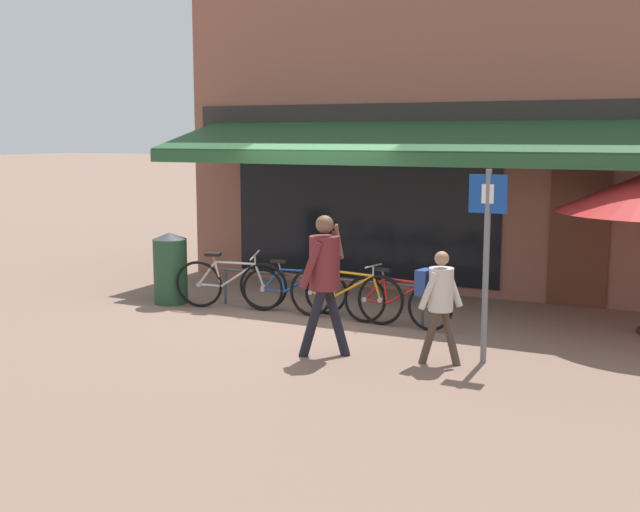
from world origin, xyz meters
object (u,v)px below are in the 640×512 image
Objects in this scene: bicycle_blue at (294,289)px; litter_bin at (170,268)px; bicycle_silver at (231,284)px; pedestrian_child at (439,294)px; bicycle_red at (397,301)px; bicycle_orange at (345,294)px; pedestrian_adult at (325,270)px; parking_sign at (487,245)px.

litter_bin reaches higher than bicycle_blue.
bicycle_silver is 4.05m from pedestrian_child.
bicycle_blue is 0.97× the size of bicycle_red.
bicycle_blue is at bearing 8.30° from litter_bin.
bicycle_silver is at bearing 2.98° from litter_bin.
pedestrian_child is at bearing -15.93° from litter_bin.
bicycle_orange is (0.91, -0.15, 0.03)m from bicycle_blue.
pedestrian_child is (1.33, 0.28, -0.22)m from pedestrian_adult.
parking_sign is at bearing -11.60° from litter_bin.
bicycle_orange reaches higher than bicycle_red.
bicycle_orange is 1.06× the size of pedestrian_adult.
pedestrian_child reaches higher than bicycle_orange.
bicycle_red is 0.96× the size of pedestrian_adult.
bicycle_silver is 0.77× the size of parking_sign.
bicycle_orange is 2.96m from litter_bin.
bicycle_orange is 2.85m from parking_sign.
pedestrian_adult is (1.47, -1.96, 0.70)m from bicycle_blue.
bicycle_red is 1.95m from pedestrian_adult.
pedestrian_child is at bearing -43.87° from bicycle_blue.
bicycle_silver is at bearing 139.27° from pedestrian_adult.
parking_sign reaches higher than bicycle_orange.
bicycle_red is at bearing -14.41° from bicycle_silver.
parking_sign is at bearing -25.19° from bicycle_orange.
pedestrian_child is at bearing -147.72° from parking_sign.
pedestrian_adult is 1.53× the size of litter_bin.
pedestrian_child reaches higher than bicycle_silver.
litter_bin is 5.49m from parking_sign.
pedestrian_child is 0.59× the size of parking_sign.
bicycle_blue is at bearing -2.24° from bicycle_silver.
pedestrian_adult reaches higher than bicycle_red.
pedestrian_child is (1.89, -1.53, 0.45)m from bicycle_orange.
bicycle_orange is at bearing -13.52° from bicycle_silver.
pedestrian_adult is (0.57, -1.81, 0.67)m from bicycle_orange.
pedestrian_child is (2.80, -1.68, 0.48)m from bicycle_blue.
pedestrian_adult is 1.91m from parking_sign.
bicycle_blue is 0.72× the size of parking_sign.
litter_bin is (-3.52, 1.66, -0.48)m from pedestrian_adult.
bicycle_silver is at bearing 164.83° from parking_sign.
pedestrian_adult is 1.28× the size of pedestrian_child.
litter_bin reaches higher than bicycle_silver.
bicycle_red is 2.24m from parking_sign.
pedestrian_child is at bearing -51.24° from bicycle_red.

